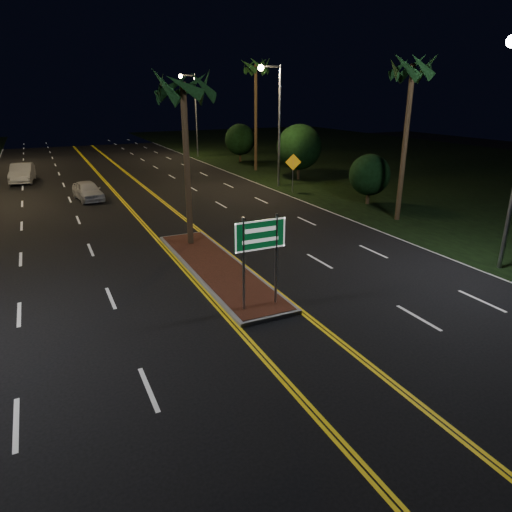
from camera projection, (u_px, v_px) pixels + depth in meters
ground at (302, 348)px, 13.33m from camera, size 120.00×120.00×0.00m
grass_right at (428, 166)px, 46.73m from camera, size 40.00×110.00×0.01m
median_island at (216, 268)px, 19.25m from camera, size 2.25×10.25×0.17m
highway_sign at (260, 244)px, 14.90m from camera, size 1.80×0.08×3.20m
streetlight_right_mid at (275, 112)px, 34.41m from camera, size 1.91×0.44×9.00m
streetlight_right_far at (193, 106)px, 51.40m from camera, size 1.91×0.44×9.00m
palm_median at (183, 87)px, 19.79m from camera, size 2.40×2.40×8.30m
palm_right_near at (413, 69)px, 24.12m from camera, size 2.40×2.40×9.30m
palm_right_far at (256, 68)px, 40.92m from camera, size 2.40×2.40×10.30m
shrub_near at (370, 175)px, 30.04m from camera, size 2.70×2.70×3.30m
shrub_mid at (299, 147)px, 38.47m from camera, size 3.78×3.78×4.62m
shrub_far at (240, 139)px, 48.72m from camera, size 3.24×3.24×3.96m
car_near at (88, 189)px, 31.58m from camera, size 2.55×4.78×1.52m
car_far at (22, 171)px, 37.87m from camera, size 2.84×5.54×1.78m
warning_sign at (293, 167)px, 33.63m from camera, size 1.13×0.42×2.84m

